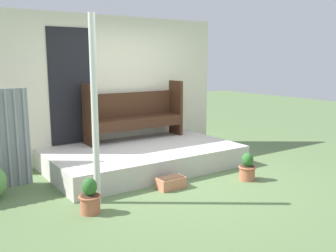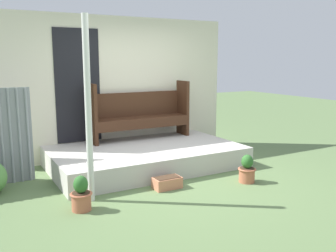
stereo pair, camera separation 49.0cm
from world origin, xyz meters
name	(u,v)px [view 1 (the left image)]	position (x,y,z in m)	size (l,w,h in m)	color
ground_plane	(177,181)	(0.00, 0.00, 0.00)	(24.00, 24.00, 0.00)	#5B7547
porch_slab	(143,157)	(-0.04, 0.94, 0.17)	(3.15, 1.88, 0.34)	beige
house_wall	(114,87)	(-0.08, 1.91, 1.30)	(4.35, 0.08, 2.60)	beige
support_post	(95,112)	(-1.35, -0.14, 1.18)	(0.08, 0.08, 2.37)	white
bench	(134,112)	(0.18, 1.63, 0.85)	(1.90, 0.41, 1.06)	#422616
flower_pot_left	(90,198)	(-1.55, -0.40, 0.19)	(0.27, 0.27, 0.44)	#B76647
flower_pot_middle	(247,168)	(0.92, -0.56, 0.18)	(0.27, 0.27, 0.42)	#B76647
planter_box_rect	(171,183)	(-0.25, -0.21, 0.08)	(0.40, 0.22, 0.17)	tan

